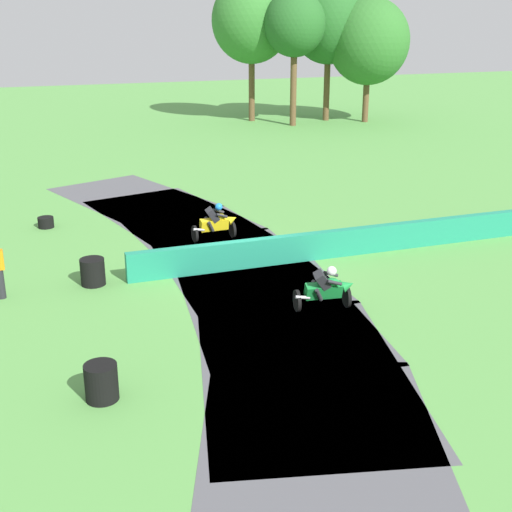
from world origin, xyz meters
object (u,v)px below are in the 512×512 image
(tire_stack_near, at_px, (101,382))
(tire_stack_mid_b, at_px, (46,222))
(motorcycle_chase_yellow, at_px, (216,222))
(tire_stack_mid_a, at_px, (93,272))
(motorcycle_lead_green, at_px, (326,288))

(tire_stack_near, distance_m, tire_stack_mid_b, 12.97)
(motorcycle_chase_yellow, bearing_deg, tire_stack_mid_a, -148.12)
(tire_stack_near, relative_size, tire_stack_mid_a, 1.00)
(tire_stack_near, distance_m, tire_stack_mid_a, 6.60)
(tire_stack_mid_b, bearing_deg, tire_stack_near, -87.96)
(tire_stack_mid_a, height_order, tire_stack_mid_b, tire_stack_mid_a)
(motorcycle_lead_green, relative_size, tire_stack_near, 2.13)
(tire_stack_mid_b, bearing_deg, tire_stack_mid_a, -80.90)
(motorcycle_lead_green, xyz_separation_m, motorcycle_chase_yellow, (-1.14, 6.79, 0.02))
(motorcycle_lead_green, bearing_deg, motorcycle_chase_yellow, 99.52)
(motorcycle_lead_green, bearing_deg, tire_stack_mid_b, 123.26)
(tire_stack_mid_a, bearing_deg, motorcycle_chase_yellow, 31.88)
(motorcycle_lead_green, xyz_separation_m, tire_stack_mid_b, (-6.76, 10.31, -0.43))
(motorcycle_chase_yellow, bearing_deg, motorcycle_lead_green, -80.48)
(tire_stack_near, bearing_deg, tire_stack_mid_b, 92.04)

